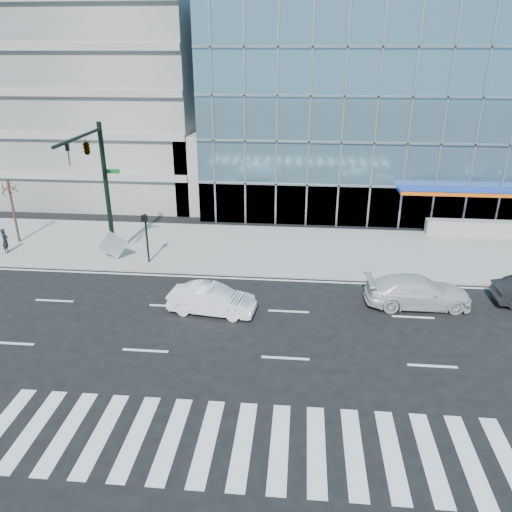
{
  "coord_description": "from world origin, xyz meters",
  "views": [
    {
      "loc": [
        0.42,
        -21.58,
        12.05
      ],
      "look_at": [
        -1.89,
        3.0,
        1.63
      ],
      "focal_mm": 35.0,
      "sensor_mm": 36.0,
      "label": 1
    }
  ],
  "objects_px": {
    "white_suv": "(418,292)",
    "pedestrian": "(5,241)",
    "tilted_panel": "(113,245)",
    "ped_signal_post": "(146,231)",
    "white_sedan": "(212,300)",
    "traffic_signal": "(93,163)",
    "street_tree_near": "(9,188)"
  },
  "relations": [
    {
      "from": "street_tree_near",
      "to": "ped_signal_post",
      "type": "bearing_deg",
      "value": -15.06
    },
    {
      "from": "traffic_signal",
      "to": "pedestrian",
      "type": "relative_size",
      "value": 5.1
    },
    {
      "from": "street_tree_near",
      "to": "white_suv",
      "type": "xyz_separation_m",
      "value": [
        24.38,
        -6.24,
        -3.02
      ]
    },
    {
      "from": "ped_signal_post",
      "to": "traffic_signal",
      "type": "bearing_deg",
      "value": -171.48
    },
    {
      "from": "white_suv",
      "to": "pedestrian",
      "type": "relative_size",
      "value": 3.31
    },
    {
      "from": "white_sedan",
      "to": "pedestrian",
      "type": "relative_size",
      "value": 2.69
    },
    {
      "from": "ped_signal_post",
      "to": "pedestrian",
      "type": "height_order",
      "value": "ped_signal_post"
    },
    {
      "from": "white_suv",
      "to": "pedestrian",
      "type": "bearing_deg",
      "value": 76.7
    },
    {
      "from": "white_suv",
      "to": "tilted_panel",
      "type": "relative_size",
      "value": 4.0
    },
    {
      "from": "traffic_signal",
      "to": "tilted_panel",
      "type": "bearing_deg",
      "value": 63.08
    },
    {
      "from": "ped_signal_post",
      "to": "pedestrian",
      "type": "relative_size",
      "value": 1.91
    },
    {
      "from": "traffic_signal",
      "to": "ped_signal_post",
      "type": "height_order",
      "value": "traffic_signal"
    },
    {
      "from": "traffic_signal",
      "to": "street_tree_near",
      "type": "xyz_separation_m",
      "value": [
        -7.0,
        2.93,
        -2.39
      ]
    },
    {
      "from": "ped_signal_post",
      "to": "tilted_panel",
      "type": "height_order",
      "value": "ped_signal_post"
    },
    {
      "from": "white_suv",
      "to": "white_sedan",
      "type": "distance_m",
      "value": 10.24
    },
    {
      "from": "traffic_signal",
      "to": "white_sedan",
      "type": "distance_m",
      "value": 10.39
    },
    {
      "from": "white_sedan",
      "to": "traffic_signal",
      "type": "bearing_deg",
      "value": 62.4
    },
    {
      "from": "white_suv",
      "to": "tilted_panel",
      "type": "xyz_separation_m",
      "value": [
        -17.05,
        3.95,
        0.3
      ]
    },
    {
      "from": "white_suv",
      "to": "tilted_panel",
      "type": "distance_m",
      "value": 17.5
    },
    {
      "from": "white_suv",
      "to": "street_tree_near",
      "type": "bearing_deg",
      "value": 72.59
    },
    {
      "from": "tilted_panel",
      "to": "pedestrian",
      "type": "bearing_deg",
      "value": 169.85
    },
    {
      "from": "ped_signal_post",
      "to": "white_sedan",
      "type": "height_order",
      "value": "ped_signal_post"
    },
    {
      "from": "traffic_signal",
      "to": "ped_signal_post",
      "type": "relative_size",
      "value": 2.67
    },
    {
      "from": "pedestrian",
      "to": "tilted_panel",
      "type": "height_order",
      "value": "tilted_panel"
    },
    {
      "from": "traffic_signal",
      "to": "tilted_panel",
      "type": "xyz_separation_m",
      "value": [
        0.33,
        0.64,
        -5.11
      ]
    },
    {
      "from": "street_tree_near",
      "to": "white_sedan",
      "type": "bearing_deg",
      "value": -29.05
    },
    {
      "from": "traffic_signal",
      "to": "white_suv",
      "type": "bearing_deg",
      "value": -10.77
    },
    {
      "from": "traffic_signal",
      "to": "ped_signal_post",
      "type": "bearing_deg",
      "value": 8.52
    },
    {
      "from": "pedestrian",
      "to": "street_tree_near",
      "type": "bearing_deg",
      "value": -2.76
    },
    {
      "from": "white_sedan",
      "to": "tilted_panel",
      "type": "height_order",
      "value": "tilted_panel"
    },
    {
      "from": "white_sedan",
      "to": "tilted_panel",
      "type": "bearing_deg",
      "value": 57.81
    },
    {
      "from": "ped_signal_post",
      "to": "white_suv",
      "type": "distance_m",
      "value": 15.39
    }
  ]
}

